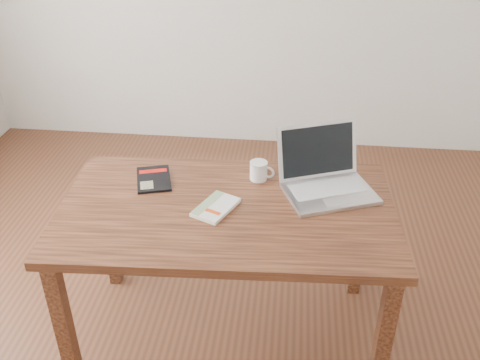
# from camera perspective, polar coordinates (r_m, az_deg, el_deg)

# --- Properties ---
(room) EXTENTS (4.04, 4.04, 2.70)m
(room) POSITION_cam_1_polar(r_m,az_deg,el_deg) (2.11, -7.85, 12.83)
(room) COLOR #512D1B
(room) RESTS_ON ground
(desk) EXTENTS (1.45, 0.87, 0.75)m
(desk) POSITION_cam_1_polar(r_m,az_deg,el_deg) (2.30, -1.40, -4.75)
(desk) COLOR #4D2917
(desk) RESTS_ON ground
(white_guidebook) EXTENTS (0.20, 0.24, 0.02)m
(white_guidebook) POSITION_cam_1_polar(r_m,az_deg,el_deg) (2.23, -2.59, -2.93)
(white_guidebook) COLOR silver
(white_guidebook) RESTS_ON desk
(black_guidebook) EXTENTS (0.21, 0.26, 0.01)m
(black_guidebook) POSITION_cam_1_polar(r_m,az_deg,el_deg) (2.46, -9.20, 0.12)
(black_guidebook) COLOR black
(black_guidebook) RESTS_ON desk
(laptop) EXTENTS (0.47, 0.44, 0.26)m
(laptop) POSITION_cam_1_polar(r_m,az_deg,el_deg) (2.37, 9.10, 0.26)
(laptop) COLOR silver
(laptop) RESTS_ON desk
(coffee_mug) EXTENTS (0.11, 0.08, 0.09)m
(coffee_mug) POSITION_cam_1_polar(r_m,az_deg,el_deg) (2.42, 2.06, 1.04)
(coffee_mug) COLOR white
(coffee_mug) RESTS_ON desk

